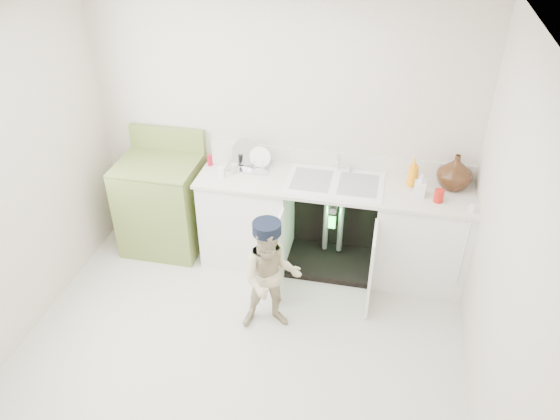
# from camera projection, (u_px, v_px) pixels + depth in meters

# --- Properties ---
(ground) EXTENTS (3.50, 3.50, 0.00)m
(ground) POSITION_uv_depth(u_px,v_px,m) (241.00, 346.00, 4.38)
(ground) COLOR #B8B3A2
(ground) RESTS_ON ground
(room_shell) EXTENTS (6.00, 5.50, 1.26)m
(room_shell) POSITION_uv_depth(u_px,v_px,m) (234.00, 218.00, 3.70)
(room_shell) COLOR beige
(room_shell) RESTS_ON ground
(counter_run) EXTENTS (2.44, 1.02, 1.21)m
(counter_run) POSITION_uv_depth(u_px,v_px,m) (335.00, 223.00, 5.01)
(counter_run) COLOR white
(counter_run) RESTS_ON ground
(avocado_stove) EXTENTS (0.74, 0.65, 1.15)m
(avocado_stove) POSITION_uv_depth(u_px,v_px,m) (163.00, 203.00, 5.28)
(avocado_stove) COLOR olive
(avocado_stove) RESTS_ON ground
(repair_worker) EXTENTS (0.72, 0.82, 1.02)m
(repair_worker) POSITION_uv_depth(u_px,v_px,m) (271.00, 277.00, 4.32)
(repair_worker) COLOR beige
(repair_worker) RESTS_ON ground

